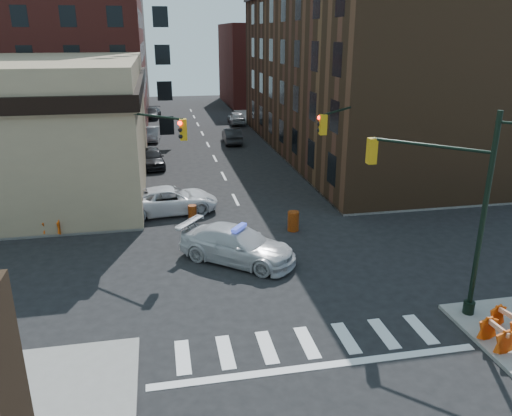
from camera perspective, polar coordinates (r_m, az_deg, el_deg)
name	(u,v)px	position (r m, az deg, el deg)	size (l,w,h in m)	color
ground	(267,263)	(24.62, 1.28, -6.30)	(140.00, 140.00, 0.00)	black
sidewalk_ne	(398,128)	(62.02, 15.89, 8.82)	(34.00, 54.50, 0.15)	gray
apartment_block	(23,20)	(63.17, -25.08, 18.89)	(25.00, 25.00, 24.00)	#5D211D
commercial_row_ne	(354,76)	(47.76, 11.17, 14.63)	(14.00, 34.00, 14.00)	#48301C
filler_nw	(79,51)	(84.44, -19.58, 16.51)	(20.00, 18.00, 16.00)	brown
filler_ne	(275,64)	(81.99, 2.23, 16.10)	(16.00, 16.00, 12.00)	#5D211D
signal_pole_se	(454,202)	(20.37, 21.72, 0.68)	(5.40, 5.27, 8.00)	black
signal_pole_nw	(141,157)	(27.75, -13.03, 5.69)	(3.58, 3.67, 8.00)	black
signal_pole_ne	(346,148)	(29.72, 10.23, 6.78)	(3.67, 3.58, 8.00)	black
tree_ne_near	(285,111)	(49.75, 3.38, 11.05)	(3.00, 3.00, 4.85)	black
tree_ne_far	(268,100)	(57.46, 1.36, 12.20)	(3.00, 3.00, 4.85)	black
police_car	(237,245)	(24.49, -2.14, -4.24)	(2.41, 5.93, 1.72)	silver
pickup	(170,200)	(31.54, -9.79, 0.90)	(2.73, 5.92, 1.64)	silver
parked_car_wnear	(152,158)	(42.84, -11.80, 5.65)	(1.88, 4.68, 1.59)	black
parked_car_wfar	(152,134)	(53.73, -11.79, 8.28)	(1.48, 4.25, 1.40)	#999BA1
parked_car_wdeep	(152,113)	(68.01, -11.80, 10.55)	(1.95, 4.80, 1.39)	black
parked_car_enear	(232,136)	(51.44, -2.78, 8.27)	(1.65, 4.72, 1.55)	black
parked_car_efar	(237,118)	(62.57, -2.24, 10.29)	(1.88, 4.68, 1.59)	gray
pedestrian_a	(112,211)	(29.70, -16.15, -0.34)	(0.64, 0.42, 1.76)	black
pedestrian_b	(49,210)	(30.82, -22.58, -0.24)	(0.93, 0.72, 1.91)	black
pedestrian_c	(28,200)	(33.79, -24.62, 0.87)	(0.95, 0.40, 1.62)	black
barrel_road	(293,221)	(28.40, 4.28, -1.51)	(0.64, 0.64, 1.13)	#C33D09
barrel_bank	(192,213)	(30.22, -7.28, -0.53)	(0.51, 0.51, 0.91)	#D14209
barricade_se_b	(507,322)	(21.01, 26.74, -11.59)	(1.16, 0.58, 0.87)	red
barricade_se_c	(496,336)	(20.02, 25.74, -13.00)	(1.16, 0.58, 0.87)	#C76209
barricade_nw_a	(88,212)	(31.24, -18.63, -0.46)	(1.23, 0.61, 0.92)	red
barricade_nw_b	(53,227)	(29.79, -22.17, -1.97)	(1.06, 0.53, 0.80)	red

